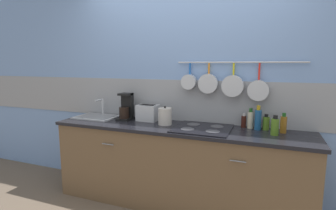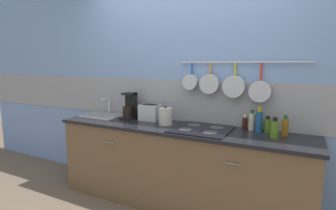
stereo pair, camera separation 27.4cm
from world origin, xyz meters
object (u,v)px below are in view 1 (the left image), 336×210
object	(u,v)px
bottle_olive_oil	(244,121)
bottle_sesame_oil	(275,126)
bottle_cooking_wine	(250,119)
bottle_vinegar	(258,119)
coffee_maker	(126,109)
kettle	(165,116)
bottle_hot_sauce	(283,124)
bottle_dish_soap	(266,123)
toaster	(148,113)

from	to	relation	value
bottle_olive_oil	bottle_sesame_oil	size ratio (longest dim) A/B	0.80
bottle_cooking_wine	bottle_vinegar	bearing A→B (deg)	-28.98
coffee_maker	bottle_sesame_oil	distance (m)	1.64
kettle	bottle_cooking_wine	distance (m)	0.89
kettle	bottle_hot_sauce	size ratio (longest dim) A/B	1.07
bottle_sesame_oil	bottle_hot_sauce	bearing A→B (deg)	56.89
bottle_olive_oil	bottle_dish_soap	bearing A→B (deg)	-5.45
bottle_olive_oil	bottle_vinegar	world-z (taller)	bottle_vinegar
toaster	bottle_sesame_oil	world-z (taller)	same
bottle_olive_oil	bottle_vinegar	size ratio (longest dim) A/B	0.61
toaster	bottle_dish_soap	distance (m)	1.29
toaster	kettle	xyz separation A→B (m)	(0.26, -0.11, -0.00)
coffee_maker	toaster	distance (m)	0.27
bottle_cooking_wine	bottle_sesame_oil	distance (m)	0.30
bottle_vinegar	bottle_sesame_oil	distance (m)	0.22
coffee_maker	bottle_dish_soap	bearing A→B (deg)	2.72
kettle	bottle_dish_soap	distance (m)	1.04
coffee_maker	bottle_sesame_oil	bearing A→B (deg)	-3.67
toaster	bottle_cooking_wine	bearing A→B (deg)	2.91
toaster	bottle_cooking_wine	xyz separation A→B (m)	(1.14, 0.06, -0.00)
toaster	bottle_hot_sauce	world-z (taller)	bottle_hot_sauce
bottle_olive_oil	bottle_dish_soap	world-z (taller)	bottle_dish_soap
bottle_olive_oil	bottle_hot_sauce	xyz separation A→B (m)	(0.37, -0.08, 0.02)
coffee_maker	bottle_hot_sauce	xyz separation A→B (m)	(1.71, 0.01, -0.05)
bottle_olive_oil	bottle_hot_sauce	distance (m)	0.38
bottle_olive_oil	bottle_cooking_wine	world-z (taller)	bottle_cooking_wine
bottle_dish_soap	bottle_hot_sauce	bearing A→B (deg)	-21.20
toaster	coffee_maker	bearing A→B (deg)	-173.13
coffee_maker	kettle	xyz separation A→B (m)	(0.53, -0.08, -0.04)
bottle_vinegar	bottle_cooking_wine	bearing A→B (deg)	151.02
kettle	bottle_olive_oil	bearing A→B (deg)	12.27
bottle_olive_oil	bottle_dish_soap	size ratio (longest dim) A/B	0.93
bottle_olive_oil	bottle_vinegar	xyz separation A→B (m)	(0.14, -0.05, 0.04)
bottle_vinegar	kettle	bearing A→B (deg)	-172.21
bottle_cooking_wine	coffee_maker	bearing A→B (deg)	-176.33
bottle_vinegar	bottle_hot_sauce	xyz separation A→B (m)	(0.23, -0.04, -0.02)
bottle_sesame_oil	bottle_vinegar	bearing A→B (deg)	135.40
bottle_olive_oil	bottle_sesame_oil	bearing A→B (deg)	-33.89
bottle_olive_oil	bottle_dish_soap	distance (m)	0.22
coffee_maker	bottle_cooking_wine	bearing A→B (deg)	3.67
bottle_dish_soap	bottle_hot_sauce	distance (m)	0.17
bottle_vinegar	bottle_hot_sauce	world-z (taller)	bottle_vinegar
bottle_hot_sauce	bottle_sesame_oil	bearing A→B (deg)	-123.11
bottle_cooking_wine	bottle_vinegar	size ratio (longest dim) A/B	0.84
kettle	bottle_olive_oil	world-z (taller)	kettle
kettle	bottle_dish_soap	world-z (taller)	kettle
coffee_maker	bottle_olive_oil	world-z (taller)	coffee_maker
bottle_cooking_wine	bottle_hot_sauce	xyz separation A→B (m)	(0.31, -0.08, -0.01)
bottle_olive_oil	bottle_sesame_oil	distance (m)	0.36
toaster	bottle_vinegar	distance (m)	1.21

